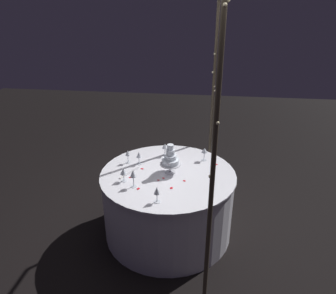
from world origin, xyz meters
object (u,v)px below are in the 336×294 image
at_px(tiered_cake, 170,159).
at_px(wine_glass_5, 157,191).
at_px(wine_glass_1, 128,154).
at_px(wine_glass_6, 165,147).
at_px(wine_glass_2, 204,151).
at_px(wine_glass_4, 139,155).
at_px(wine_glass_0, 124,172).
at_px(main_table, 168,203).
at_px(wine_glass_3, 133,174).
at_px(cake_knife, 128,173).
at_px(decorative_arch, 214,99).

xyz_separation_m(tiered_cake, wine_glass_5, (0.55, -0.05, -0.05)).
bearing_deg(wine_glass_1, wine_glass_6, 122.13).
height_order(wine_glass_2, wine_glass_5, wine_glass_5).
xyz_separation_m(tiered_cake, wine_glass_4, (-0.15, -0.37, -0.05)).
distance_m(wine_glass_0, wine_glass_5, 0.50).
relative_size(wine_glass_2, wine_glass_4, 1.04).
bearing_deg(tiered_cake, wine_glass_0, -62.31).
distance_m(main_table, wine_glass_3, 0.67).
bearing_deg(main_table, cake_knife, -80.10).
distance_m(wine_glass_2, cake_knife, 0.90).
height_order(wine_glass_1, cake_knife, wine_glass_1).
bearing_deg(wine_glass_5, tiered_cake, 174.67).
bearing_deg(wine_glass_6, wine_glass_2, 81.73).
bearing_deg(wine_glass_0, wine_glass_5, 50.90).
xyz_separation_m(wine_glass_1, wine_glass_4, (0.01, 0.13, -0.00)).
bearing_deg(decorative_arch, wine_glass_1, -100.98).
distance_m(wine_glass_3, wine_glass_5, 0.35).
relative_size(main_table, wine_glass_3, 7.81).
height_order(wine_glass_1, wine_glass_2, same).
bearing_deg(wine_glass_6, cake_knife, -33.19).
bearing_deg(wine_glass_0, cake_knife, 177.43).
bearing_deg(wine_glass_2, main_table, -46.42).
height_order(wine_glass_6, cake_knife, wine_glass_6).
xyz_separation_m(tiered_cake, wine_glass_1, (-0.16, -0.50, -0.05)).
xyz_separation_m(decorative_arch, wine_glass_4, (-0.17, -0.78, -0.71)).
bearing_deg(decorative_arch, cake_knife, -85.16).
bearing_deg(wine_glass_4, wine_glass_3, 6.05).
bearing_deg(wine_glass_3, wine_glass_6, 164.31).
bearing_deg(wine_glass_1, tiered_cake, 71.83).
height_order(wine_glass_1, wine_glass_5, wine_glass_5).
bearing_deg(decorative_arch, wine_glass_5, -40.97).
distance_m(main_table, wine_glass_5, 0.73).
bearing_deg(wine_glass_6, decorative_arch, 51.63).
relative_size(wine_glass_2, wine_glass_5, 0.98).
xyz_separation_m(tiered_cake, wine_glass_0, (0.23, -0.44, -0.05)).
height_order(tiered_cake, wine_glass_1, tiered_cake).
relative_size(decorative_arch, main_table, 1.72).
xyz_separation_m(main_table, wine_glass_6, (-0.42, -0.09, 0.49)).
bearing_deg(wine_glass_5, wine_glass_4, -155.56).
distance_m(wine_glass_0, wine_glass_4, 0.39).
relative_size(decorative_arch, wine_glass_1, 16.07).
bearing_deg(tiered_cake, decorative_arch, 88.13).
distance_m(wine_glass_1, wine_glass_2, 0.86).
height_order(wine_glass_0, wine_glass_5, wine_glass_5).
xyz_separation_m(main_table, wine_glass_2, (-0.35, 0.37, 0.49)).
distance_m(main_table, wine_glass_2, 0.71).
distance_m(wine_glass_4, wine_glass_5, 0.77).
bearing_deg(cake_knife, wine_glass_6, 146.81).
bearing_deg(wine_glass_5, wine_glass_2, 155.87).
height_order(wine_glass_5, wine_glass_6, wine_glass_5).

